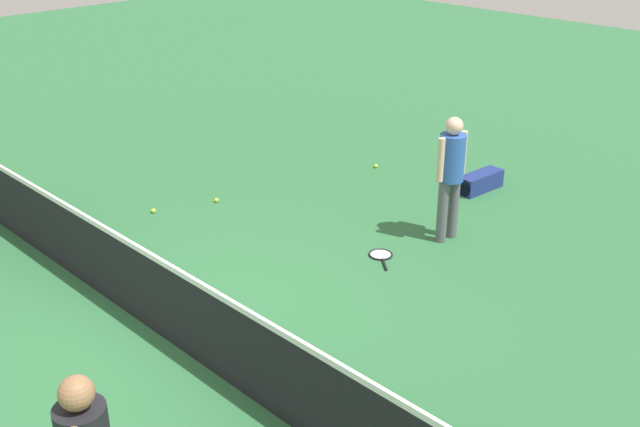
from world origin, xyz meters
TOP-DOWN VIEW (x-y plane):
  - ground_plane at (0.00, 0.00)m, footprint 40.00×40.00m
  - court_net at (0.00, 0.00)m, footprint 10.09×0.09m
  - player_near_side at (-0.74, -4.05)m, footprint 0.37×0.53m
  - tennis_racket_near_player at (-0.46, -3.04)m, footprint 0.56×0.50m
  - tennis_ball_near_player at (-0.48, -0.60)m, footprint 0.07×0.07m
  - tennis_ball_by_net at (1.59, -0.60)m, footprint 0.07×0.07m
  - tennis_ball_midcourt at (2.75, -1.73)m, footprint 0.07×0.07m
  - tennis_ball_baseline at (2.42, -2.61)m, footprint 0.07×0.07m
  - tennis_ball_stray_left at (1.69, -5.38)m, footprint 0.07×0.07m
  - tennis_ball_stray_right at (-0.50, -0.93)m, footprint 0.07×0.07m
  - equipment_bag at (-0.08, -5.76)m, footprint 0.34×0.82m

SIDE VIEW (x-z plane):
  - ground_plane at x=0.00m, z-range 0.00..0.00m
  - tennis_racket_near_player at x=-0.46m, z-range 0.00..0.03m
  - tennis_ball_near_player at x=-0.48m, z-range 0.00..0.07m
  - tennis_ball_by_net at x=1.59m, z-range 0.00..0.07m
  - tennis_ball_midcourt at x=2.75m, z-range 0.00..0.07m
  - tennis_ball_baseline at x=2.42m, z-range 0.00..0.07m
  - tennis_ball_stray_left at x=1.69m, z-range 0.00..0.07m
  - tennis_ball_stray_right at x=-0.50m, z-range 0.00..0.07m
  - equipment_bag at x=-0.08m, z-range 0.00..0.28m
  - court_net at x=0.00m, z-range -0.03..1.04m
  - player_near_side at x=-0.74m, z-range 0.16..1.86m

